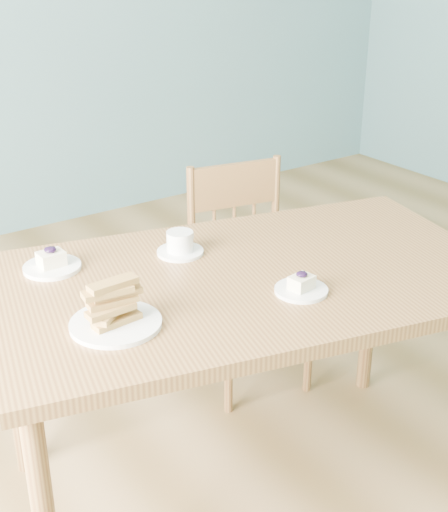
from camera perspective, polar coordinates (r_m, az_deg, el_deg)
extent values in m
cube|color=#A8804E|center=(2.48, 10.37, -15.48)|extent=(5.00, 5.00, 0.01)
cube|color=olive|center=(1.93, 1.97, -1.91)|extent=(1.52, 1.08, 0.04)
cylinder|color=olive|center=(2.27, -16.53, -9.21)|extent=(0.05, 0.05, 0.69)
cylinder|color=olive|center=(2.63, 11.63, -3.79)|extent=(0.05, 0.05, 0.69)
cube|color=olive|center=(2.59, 2.27, -2.69)|extent=(0.44, 0.43, 0.04)
cylinder|color=olive|center=(2.52, 0.36, -8.90)|extent=(0.03, 0.03, 0.37)
cylinder|color=olive|center=(2.65, 6.81, -7.30)|extent=(0.03, 0.03, 0.37)
cylinder|color=olive|center=(2.76, -2.21, -5.69)|extent=(0.03, 0.03, 0.37)
cylinder|color=olive|center=(2.87, 3.79, -4.39)|extent=(0.03, 0.03, 0.37)
cylinder|color=olive|center=(2.57, -2.63, 2.65)|extent=(0.03, 0.03, 0.42)
cylinder|color=olive|center=(2.70, 4.13, 3.73)|extent=(0.03, 0.03, 0.42)
cube|color=olive|center=(2.59, 0.85, 5.70)|extent=(0.32, 0.08, 0.16)
cylinder|color=olive|center=(2.64, -0.78, 1.23)|extent=(0.01, 0.01, 0.25)
cylinder|color=olive|center=(2.67, 0.82, 1.51)|extent=(0.01, 0.01, 0.25)
cylinder|color=olive|center=(2.70, 2.38, 1.77)|extent=(0.01, 0.01, 0.25)
cylinder|color=white|center=(1.83, 6.19, -2.74)|extent=(0.14, 0.14, 0.01)
cube|color=#FFEFC3|center=(1.82, 6.22, -2.11)|extent=(0.07, 0.06, 0.03)
ellipsoid|color=black|center=(1.81, 6.26, -1.44)|extent=(0.03, 0.03, 0.01)
sphere|color=black|center=(1.81, 6.39, -1.35)|extent=(0.01, 0.01, 0.01)
sphere|color=black|center=(1.81, 5.97, -1.45)|extent=(0.01, 0.01, 0.01)
sphere|color=black|center=(1.80, 6.48, -1.53)|extent=(0.01, 0.01, 0.01)
cylinder|color=white|center=(1.99, -13.58, -0.87)|extent=(0.16, 0.16, 0.01)
cube|color=#FFEFC3|center=(1.98, -13.66, -0.21)|extent=(0.07, 0.06, 0.04)
ellipsoid|color=black|center=(1.97, -13.73, 0.50)|extent=(0.03, 0.03, 0.01)
sphere|color=black|center=(1.98, -13.51, 0.59)|extent=(0.01, 0.01, 0.01)
sphere|color=black|center=(1.97, -14.02, 0.50)|extent=(0.01, 0.01, 0.01)
sphere|color=black|center=(1.96, -13.56, 0.42)|extent=(0.01, 0.01, 0.01)
cylinder|color=white|center=(2.04, -3.52, 0.33)|extent=(0.13, 0.13, 0.01)
cylinder|color=white|center=(2.02, -3.55, 1.19)|extent=(0.10, 0.10, 0.06)
cylinder|color=olive|center=(2.01, -3.56, 1.79)|extent=(0.06, 0.06, 0.00)
torus|color=white|center=(2.05, -2.85, 1.53)|extent=(0.04, 0.02, 0.04)
cylinder|color=white|center=(1.69, -8.66, -5.36)|extent=(0.22, 0.22, 0.01)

